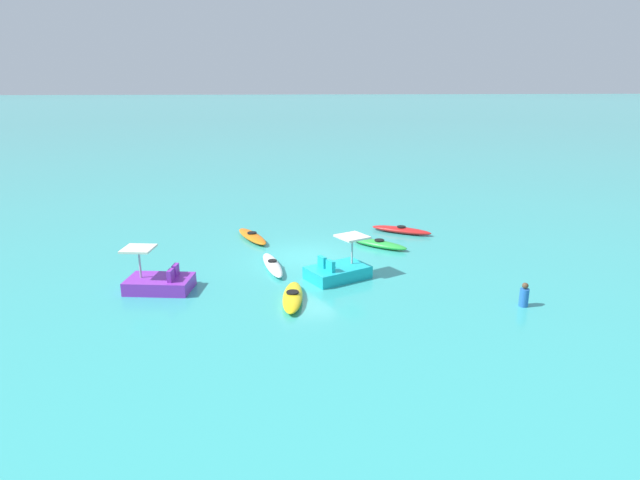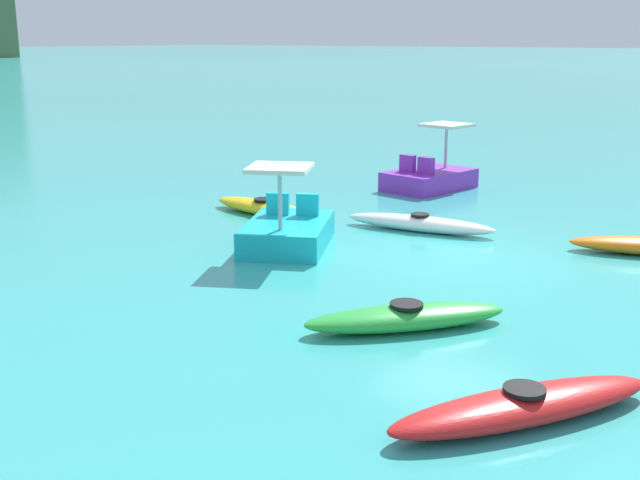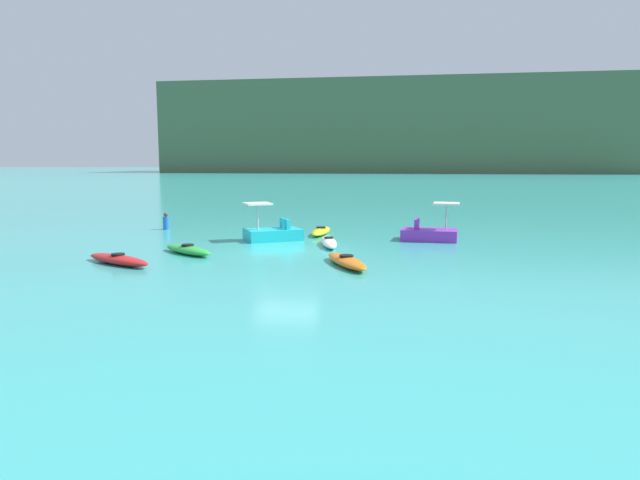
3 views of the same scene
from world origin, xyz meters
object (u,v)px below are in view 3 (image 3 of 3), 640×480
(kayak_red, at_px, (118,259))
(kayak_green, at_px, (188,250))
(pedal_boat_cyan, at_px, (273,233))
(person_near_shore, at_px, (166,222))
(kayak_yellow, at_px, (321,231))
(pedal_boat_purple, at_px, (430,233))
(kayak_orange, at_px, (346,261))
(kayak_white, at_px, (329,242))

(kayak_red, xyz_separation_m, kayak_green, (1.62, 2.37, 0.00))
(pedal_boat_cyan, height_order, person_near_shore, pedal_boat_cyan)
(kayak_yellow, bearing_deg, pedal_boat_cyan, -130.86)
(kayak_green, bearing_deg, pedal_boat_purple, 26.94)
(kayak_orange, height_order, kayak_yellow, same)
(kayak_red, distance_m, pedal_boat_cyan, 7.63)
(kayak_orange, bearing_deg, kayak_red, -176.17)
(kayak_red, distance_m, pedal_boat_purple, 13.12)
(kayak_red, bearing_deg, kayak_white, 36.73)
(pedal_boat_purple, height_order, pedal_boat_cyan, same)
(kayak_yellow, bearing_deg, kayak_orange, -78.10)
(pedal_boat_purple, bearing_deg, person_near_shore, 168.45)
(kayak_yellow, height_order, kayak_green, same)
(pedal_boat_cyan, xyz_separation_m, person_near_shore, (-6.19, 3.38, 0.05))
(kayak_orange, bearing_deg, kayak_green, 163.14)
(kayak_white, height_order, person_near_shore, person_near_shore)
(kayak_green, bearing_deg, kayak_white, 27.47)
(kayak_white, bearing_deg, pedal_boat_cyan, 151.63)
(kayak_orange, height_order, person_near_shore, person_near_shore)
(kayak_orange, relative_size, kayak_yellow, 1.09)
(pedal_boat_purple, bearing_deg, kayak_yellow, 163.15)
(kayak_red, bearing_deg, kayak_orange, 3.83)
(person_near_shore, bearing_deg, kayak_white, -28.55)
(kayak_orange, bearing_deg, kayak_white, 102.54)
(kayak_green, height_order, person_near_shore, person_near_shore)
(kayak_yellow, xyz_separation_m, kayak_green, (-4.39, -6.28, 0.00))
(kayak_yellow, distance_m, kayak_green, 7.66)
(pedal_boat_cyan, bearing_deg, person_near_shore, 151.37)
(kayak_yellow, bearing_deg, kayak_white, -78.90)
(kayak_yellow, height_order, person_near_shore, person_near_shore)
(kayak_red, bearing_deg, person_near_shore, 102.01)
(kayak_orange, relative_size, kayak_white, 1.00)
(kayak_white, height_order, pedal_boat_cyan, pedal_boat_cyan)
(pedal_boat_purple, relative_size, pedal_boat_cyan, 0.93)
(kayak_orange, xyz_separation_m, pedal_boat_purple, (3.28, 6.62, 0.17))
(kayak_orange, height_order, kayak_green, same)
(kayak_orange, height_order, pedal_boat_cyan, pedal_boat_cyan)
(kayak_yellow, relative_size, pedal_boat_purple, 1.15)
(kayak_red, height_order, pedal_boat_cyan, pedal_boat_cyan)
(kayak_green, height_order, pedal_boat_cyan, pedal_boat_cyan)
(kayak_yellow, height_order, kayak_red, same)
(kayak_red, height_order, pedal_boat_purple, pedal_boat_purple)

